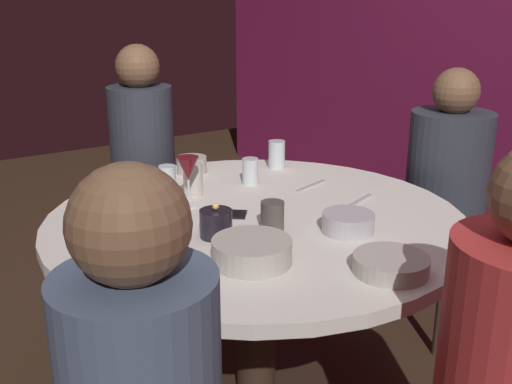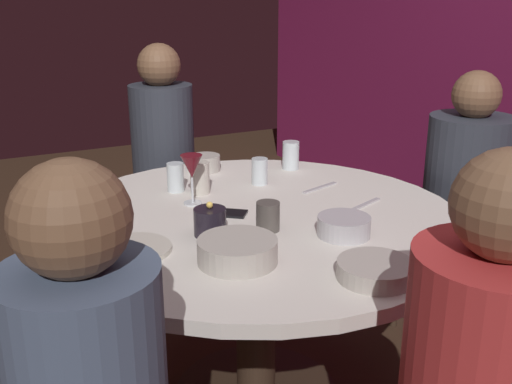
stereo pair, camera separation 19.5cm
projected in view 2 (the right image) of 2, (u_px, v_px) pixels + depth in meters
dining_table at (256, 254)px, 2.02m from camera, size 1.38×1.38×0.72m
seated_diner_left at (163, 147)px, 2.77m from camera, size 0.40×0.40×1.21m
seated_diner_back at (467, 180)px, 2.39m from camera, size 0.40×0.40×1.14m
seated_diner_right at (485, 372)px, 1.15m from camera, size 0.40×0.40×1.17m
candle_holder at (210, 222)px, 1.80m from camera, size 0.10×0.10×0.11m
wine_glass at (192, 169)px, 2.04m from camera, size 0.08×0.08×0.18m
dinner_plate at (133, 249)px, 1.70m from camera, size 0.22×0.22×0.01m
cell_phone at (225, 213)px, 1.98m from camera, size 0.14×0.15×0.01m
bowl_serving_large at (344, 226)px, 1.80m from camera, size 0.16×0.16×0.06m
bowl_salad_center at (205, 163)px, 2.46m from camera, size 0.12×0.12×0.07m
bowl_small_white at (238, 251)px, 1.62m from camera, size 0.22×0.22×0.07m
bowl_sauce_side at (375, 270)px, 1.53m from camera, size 0.20×0.20×0.05m
cup_near_candle at (291, 155)px, 2.48m from camera, size 0.07×0.07×0.12m
cup_by_left_diner at (175, 177)px, 2.20m from camera, size 0.06×0.06×0.11m
cup_by_right_diner at (200, 178)px, 2.17m from camera, size 0.07×0.07×0.12m
cup_center_front at (268, 216)px, 1.83m from camera, size 0.07×0.07×0.09m
cup_far_edge at (260, 171)px, 2.28m from camera, size 0.06×0.06×0.10m
fork_near_plate at (364, 205)px, 2.06m from camera, size 0.08×0.17×0.01m
knife_near_plate at (320, 188)px, 2.24m from camera, size 0.07×0.18×0.01m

